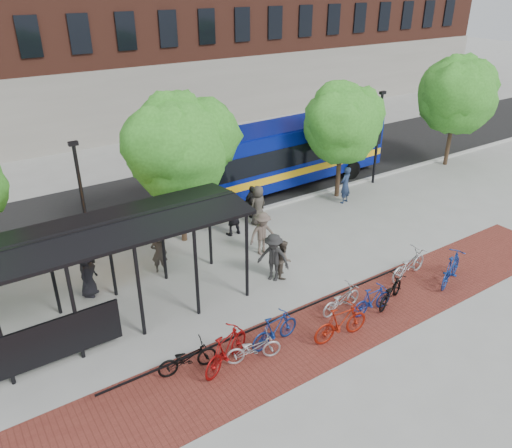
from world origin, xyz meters
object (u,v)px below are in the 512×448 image
bike_7 (372,300)px  bike_11 (451,268)px  bike_1 (226,349)px  pedestrian_9 (273,257)px  tree_c (343,120)px  bike_8 (390,291)px  bike_3 (275,330)px  pedestrian_0 (87,274)px  pedestrian_4 (251,202)px  tree_d (458,91)px  bike_6 (341,299)px  lamp_post_right (378,135)px  lamp_post_left (83,201)px  bike_0 (187,358)px  pedestrian_8 (283,258)px  bus_shelter (84,246)px  pedestrian_6 (258,205)px  bike_10 (408,264)px  pedestrian_3 (263,234)px  bus (281,152)px  pedestrian_5 (233,216)px  pedestrian_1 (159,253)px  bike_5 (341,323)px  bike_2 (253,348)px  tree_b (179,142)px  pedestrian_7 (345,185)px

bike_7 → bike_11: 3.87m
bike_1 → pedestrian_9: bearing=-75.6°
tree_c → bike_8: tree_c is taller
bike_3 → pedestrian_0: pedestrian_0 is taller
bike_7 → pedestrian_4: 8.82m
tree_d → pedestrian_0: bearing=-175.1°
bike_1 → bike_7: size_ratio=1.21×
bike_6 → bike_11: (4.69, -0.96, 0.16)m
bike_7 → bike_8: (0.94, 0.04, -0.03)m
bike_3 → lamp_post_right: bearing=-62.9°
lamp_post_left → pedestrian_4: 8.04m
bike_0 → bike_3: 2.88m
bike_11 → pedestrian_8: size_ratio=1.36×
bus_shelter → pedestrian_6: bus_shelter is taller
bike_7 → bike_10: (2.84, 0.88, 0.03)m
pedestrian_3 → pedestrian_4: (1.59, 3.27, -0.15)m
bus_shelter → bus: (12.38, 6.51, -0.99)m
bus → bike_1: bearing=-134.3°
pedestrian_5 → pedestrian_1: bearing=19.2°
pedestrian_1 → bus: bearing=-121.7°
bike_5 → pedestrian_0: bearing=45.9°
pedestrian_8 → pedestrian_4: bearing=11.1°
pedestrian_5 → pedestrian_9: (-0.71, -4.08, 0.06)m
pedestrian_3 → pedestrian_5: (-0.08, 2.20, -0.04)m
tree_d → pedestrian_3: (-15.89, -2.96, -3.52)m
tree_c → bike_10: bearing=-113.0°
pedestrian_5 → tree_d: bearing=-173.9°
pedestrian_1 → pedestrian_8: 4.85m
pedestrian_0 → bus: bearing=-25.8°
pedestrian_9 → pedestrian_1: bearing=-165.0°
tree_d → pedestrian_9: (-16.68, -4.85, -3.50)m
tree_c → bike_1: bearing=-145.5°
bike_8 → bike_11: (2.92, -0.33, 0.14)m
bus_shelter → bus: bearing=27.7°
pedestrian_4 → pedestrian_8: 5.50m
bike_11 → pedestrian_4: pedestrian_4 is taller
pedestrian_3 → pedestrian_8: (-0.32, -1.89, -0.17)m
bus → bike_5: (-6.07, -11.59, -1.39)m
bike_7 → bike_8: bearing=-85.6°
pedestrian_8 → bike_2: bearing=164.4°
pedestrian_9 → tree_d: bearing=71.9°
pedestrian_4 → bike_0: bearing=-148.0°
bike_10 → tree_b: bearing=29.2°
tree_d → pedestrian_5: (-15.97, -0.77, -3.56)m
lamp_post_left → pedestrian_6: lamp_post_left is taller
pedestrian_1 → bike_6: bearing=157.2°
pedestrian_7 → bus: bearing=-84.6°
bike_3 → tree_b: bearing=-11.7°
pedestrian_5 → lamp_post_right: bearing=-170.8°
lamp_post_left → bike_6: 10.42m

